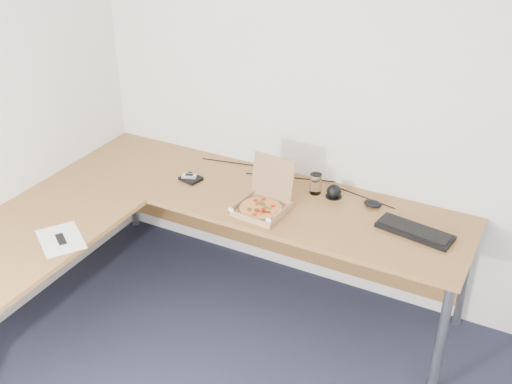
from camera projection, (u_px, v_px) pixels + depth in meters
The scene contains 11 objects.
room_shell at pixel (200, 276), 2.17m from camera, with size 3.50×3.50×2.50m, color silver, non-canonical shape.
desk at pixel (172, 219), 3.53m from camera, with size 2.50×2.20×0.73m.
pizza_box at pixel (262, 205), 3.54m from camera, with size 0.27×0.31×0.27m.
drinking_glass at pixel (316, 184), 3.70m from camera, with size 0.07×0.07×0.12m, color white.
keyboard at pixel (415, 231), 3.34m from camera, with size 0.41×0.14×0.03m, color black.
mouse at pixel (373, 204), 3.58m from camera, with size 0.11×0.07×0.04m, color black.
wallet at pixel (191, 179), 3.86m from camera, with size 0.12×0.10×0.02m, color black.
phone at pixel (189, 176), 3.85m from camera, with size 0.09×0.05×0.02m, color #B2B5BA.
paper_sheet at pixel (61, 239), 3.30m from camera, with size 0.29×0.21×0.00m, color white.
dome_speaker at pixel (334, 190), 3.67m from camera, with size 0.10×0.10×0.08m, color black.
cable_bundle at pixel (291, 178), 3.89m from camera, with size 0.63×0.04×0.01m, color black, non-canonical shape.
Camera 1 is at (0.98, -1.46, 2.57)m, focal length 44.20 mm.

